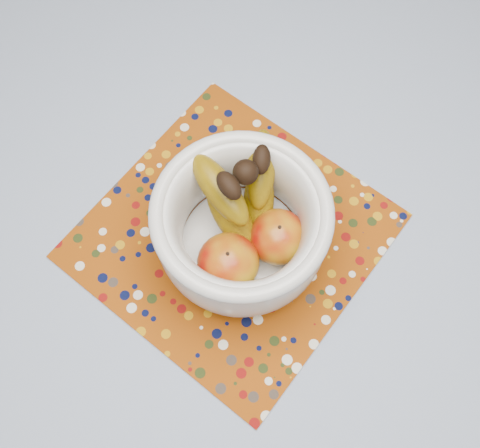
{
  "coord_description": "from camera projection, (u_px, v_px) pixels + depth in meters",
  "views": [
    {
      "loc": [
        -0.1,
        -0.29,
        1.58
      ],
      "look_at": [
        0.02,
        -0.03,
        0.85
      ],
      "focal_mm": 42.0,
      "sensor_mm": 36.0,
      "label": 1
    }
  ],
  "objects": [
    {
      "name": "placemat",
      "position": [
        232.0,
        236.0,
        0.87
      ],
      "size": [
        0.55,
        0.55,
        0.0
      ],
      "primitive_type": "cube",
      "rotation": [
        0.0,
        0.0,
        0.48
      ],
      "color": "#7F3606",
      "rests_on": "tablecloth"
    },
    {
      "name": "tablecloth",
      "position": [
        222.0,
        237.0,
        0.88
      ],
      "size": [
        1.32,
        1.32,
        0.01
      ],
      "primitive_type": "cube",
      "color": "slate",
      "rests_on": "table"
    },
    {
      "name": "fruit_bowl",
      "position": [
        244.0,
        221.0,
        0.79
      ],
      "size": [
        0.26,
        0.25,
        0.2
      ],
      "color": "silver",
      "rests_on": "placemat"
    },
    {
      "name": "table",
      "position": [
        224.0,
        253.0,
        0.96
      ],
      "size": [
        1.2,
        1.2,
        0.75
      ],
      "color": "brown",
      "rests_on": "ground"
    }
  ]
}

